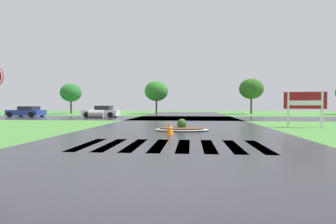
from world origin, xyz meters
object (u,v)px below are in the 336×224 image
object	(u,v)px
median_island	(182,128)
car_white_sedan	(27,112)
car_blue_compact	(102,112)
drainage_pipe_stack	(96,114)
traffic_cone	(170,128)
estate_billboard	(305,102)

from	to	relation	value
median_island	car_white_sedan	xyz separation A→B (m)	(-19.73, 16.07, 0.48)
car_blue_compact	median_island	bearing A→B (deg)	122.77
drainage_pipe_stack	traffic_cone	distance (m)	18.96
estate_billboard	car_blue_compact	distance (m)	22.25
estate_billboard	median_island	world-z (taller)	estate_billboard
car_white_sedan	traffic_cone	bearing A→B (deg)	143.58
car_white_sedan	estate_billboard	bearing A→B (deg)	161.76
median_island	traffic_cone	distance (m)	2.30
estate_billboard	median_island	bearing A→B (deg)	31.34
car_white_sedan	car_blue_compact	bearing A→B (deg)	-174.70
estate_billboard	drainage_pipe_stack	distance (m)	21.41
car_blue_compact	traffic_cone	size ratio (longest dim) A/B	6.39
median_island	car_white_sedan	bearing A→B (deg)	140.85
median_island	car_blue_compact	bearing A→B (deg)	122.66
car_blue_compact	traffic_cone	bearing A→B (deg)	118.14
median_island	car_white_sedan	distance (m)	25.45
car_white_sedan	traffic_cone	xyz separation A→B (m)	(19.21, -18.30, -0.30)
traffic_cone	estate_billboard	bearing A→B (deg)	30.88
estate_billboard	traffic_cone	bearing A→B (deg)	42.52
drainage_pipe_stack	median_island	bearing A→B (deg)	-54.16
car_white_sedan	traffic_cone	distance (m)	26.53
estate_billboard	car_blue_compact	size ratio (longest dim) A/B	0.62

